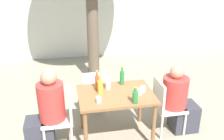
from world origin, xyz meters
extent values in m
plane|color=gray|center=(0.00, 0.00, 0.00)|extent=(30.00, 30.00, 0.00)
cube|color=silver|center=(0.00, 3.92, 1.40)|extent=(10.00, 0.08, 2.80)
cylinder|color=brown|center=(-0.06, 2.18, 1.30)|extent=(0.25, 0.25, 2.59)
cube|color=brown|center=(0.00, 0.00, 0.75)|extent=(1.10, 0.79, 0.04)
cylinder|color=brown|center=(-0.49, -0.33, 0.36)|extent=(0.06, 0.06, 0.73)
cylinder|color=brown|center=(0.49, -0.33, 0.36)|extent=(0.06, 0.06, 0.73)
cylinder|color=brown|center=(-0.49, 0.33, 0.36)|extent=(0.06, 0.06, 0.73)
cylinder|color=brown|center=(0.49, 0.33, 0.36)|extent=(0.06, 0.06, 0.73)
cube|color=beige|center=(-0.87, 0.00, 0.43)|extent=(0.44, 0.44, 0.04)
cube|color=beige|center=(-0.67, 0.00, 0.67)|extent=(0.04, 0.44, 0.45)
cylinder|color=beige|center=(-1.06, 0.19, 0.21)|extent=(0.04, 0.04, 0.41)
cylinder|color=beige|center=(-0.68, 0.19, 0.21)|extent=(0.04, 0.04, 0.41)
cylinder|color=beige|center=(-0.68, -0.19, 0.21)|extent=(0.04, 0.04, 0.41)
cube|color=beige|center=(0.87, 0.00, 0.43)|extent=(0.44, 0.44, 0.04)
cube|color=beige|center=(0.67, 0.00, 0.67)|extent=(0.04, 0.44, 0.45)
cylinder|color=beige|center=(1.06, -0.19, 0.21)|extent=(0.04, 0.04, 0.41)
cylinder|color=beige|center=(1.06, 0.19, 0.21)|extent=(0.04, 0.04, 0.41)
cylinder|color=beige|center=(0.68, -0.19, 0.21)|extent=(0.04, 0.04, 0.41)
cylinder|color=beige|center=(0.68, 0.19, 0.21)|extent=(0.04, 0.04, 0.41)
cube|color=beige|center=(-0.22, 0.71, 0.43)|extent=(0.44, 0.44, 0.04)
cube|color=beige|center=(-0.22, 0.51, 0.67)|extent=(0.44, 0.04, 0.45)
cylinder|color=beige|center=(-0.03, 0.90, 0.21)|extent=(0.04, 0.04, 0.41)
cylinder|color=beige|center=(-0.41, 0.90, 0.21)|extent=(0.04, 0.04, 0.41)
cylinder|color=beige|center=(-0.03, 0.52, 0.21)|extent=(0.04, 0.04, 0.41)
cylinder|color=beige|center=(-0.41, 0.52, 0.21)|extent=(0.04, 0.04, 0.41)
cube|color=#383842|center=(-1.13, 0.00, 0.22)|extent=(0.40, 0.33, 0.45)
cylinder|color=#C63833|center=(-0.93, 0.00, 0.73)|extent=(0.37, 0.37, 0.56)
sphere|color=tan|center=(-0.93, 0.00, 1.11)|extent=(0.22, 0.22, 0.22)
cube|color=#383842|center=(1.13, 0.00, 0.22)|extent=(0.40, 0.35, 0.45)
cylinder|color=#C63833|center=(0.93, 0.00, 0.69)|extent=(0.39, 0.39, 0.49)
sphere|color=tan|center=(0.93, 0.00, 1.03)|extent=(0.21, 0.21, 0.21)
cylinder|color=#DB4C2D|center=(-0.25, 0.20, 0.87)|extent=(0.07, 0.07, 0.21)
cylinder|color=#DB4C2D|center=(-0.25, 0.20, 1.02)|extent=(0.03, 0.03, 0.07)
cylinder|color=gold|center=(-0.25, 0.20, 1.06)|extent=(0.03, 0.03, 0.01)
cylinder|color=gold|center=(-0.22, 0.05, 0.86)|extent=(0.08, 0.08, 0.20)
cylinder|color=gold|center=(-0.22, 0.05, 1.00)|extent=(0.03, 0.03, 0.07)
cylinder|color=gold|center=(-0.22, 0.05, 1.04)|extent=(0.04, 0.04, 0.01)
cylinder|color=#287A38|center=(0.16, 0.29, 0.87)|extent=(0.07, 0.07, 0.22)
cylinder|color=#287A38|center=(0.16, 0.29, 1.02)|extent=(0.03, 0.03, 0.08)
cylinder|color=gold|center=(0.16, 0.29, 1.06)|extent=(0.03, 0.03, 0.01)
cylinder|color=silver|center=(-0.09, 0.17, 0.86)|extent=(0.08, 0.08, 0.19)
cylinder|color=silver|center=(-0.09, 0.17, 0.99)|extent=(0.03, 0.03, 0.07)
cylinder|color=gold|center=(-0.09, 0.17, 1.03)|extent=(0.04, 0.04, 0.01)
cylinder|color=#287A38|center=(0.20, -0.31, 0.85)|extent=(0.08, 0.08, 0.17)
cylinder|color=#287A38|center=(0.20, -0.31, 0.97)|extent=(0.03, 0.03, 0.06)
cylinder|color=gold|center=(0.20, -0.31, 1.00)|extent=(0.04, 0.04, 0.01)
cylinder|color=silver|center=(-0.28, -0.21, 0.81)|extent=(0.07, 0.07, 0.09)
cylinder|color=silver|center=(0.41, -0.02, 0.81)|extent=(0.08, 0.08, 0.08)
cylinder|color=silver|center=(0.33, -0.10, 0.81)|extent=(0.08, 0.08, 0.09)
camera|label=1|loc=(-0.67, -3.17, 2.49)|focal=40.00mm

